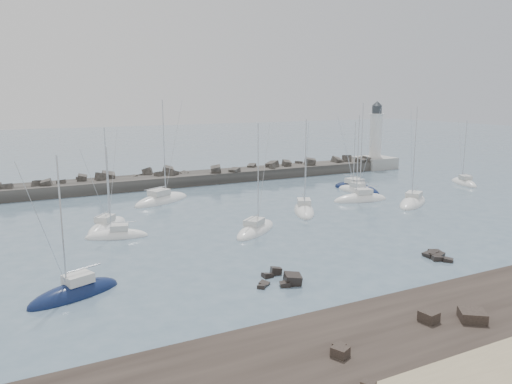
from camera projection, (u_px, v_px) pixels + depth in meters
ground at (261, 247)px, 50.92m from camera, size 400.00×400.00×0.00m
rock_shelf at (422, 339)px, 31.70m from camera, size 140.00×12.00×1.71m
rock_cluster_near at (284, 280)px, 41.36m from camera, size 4.02×4.14×1.39m
rock_cluster_far at (436, 257)px, 47.59m from camera, size 2.84×3.66×1.18m
breakwater at (110, 189)px, 80.63m from camera, size 115.00×6.83×4.75m
lighthouse at (375, 153)px, 104.54m from camera, size 7.00×7.00×14.60m
sailboat_2 at (75, 294)px, 38.50m from camera, size 7.77×4.82×12.00m
sailboat_3 at (107, 227)px, 57.88m from camera, size 6.86×7.72×12.61m
sailboat_4 at (162, 201)px, 71.95m from camera, size 10.25×7.31×15.74m
sailboat_5 at (117, 236)px, 54.22m from camera, size 7.00×3.81×10.71m
sailboat_6 at (304, 211)px, 65.67m from camera, size 6.16×8.56×13.27m
sailboat_7 at (256, 231)px, 56.47m from camera, size 8.15×7.22×13.19m
sailboat_8 at (356, 190)px, 80.52m from camera, size 4.04×9.85×15.21m
sailboat_9 at (360, 200)px, 72.77m from camera, size 8.77×4.06×13.49m
sailboat_10 at (356, 191)px, 79.20m from camera, size 3.07×7.71×12.03m
sailboat_11 at (413, 203)px, 70.65m from camera, size 9.46×7.57×14.74m
sailboat_12 at (464, 183)px, 86.09m from camera, size 4.79×7.74×11.86m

